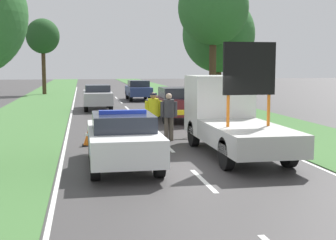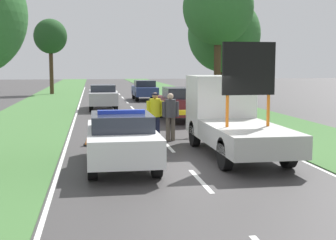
{
  "view_description": "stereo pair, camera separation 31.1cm",
  "coord_description": "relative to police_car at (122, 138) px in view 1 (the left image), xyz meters",
  "views": [
    {
      "loc": [
        -2.86,
        -12.24,
        2.8
      ],
      "look_at": [
        -0.25,
        1.91,
        1.1
      ],
      "focal_mm": 50.0,
      "sensor_mm": 36.0,
      "label": 1
    },
    {
      "loc": [
        -2.55,
        -12.29,
        2.8
      ],
      "look_at": [
        -0.25,
        1.91,
        1.1
      ],
      "focal_mm": 50.0,
      "sensor_mm": 36.0,
      "label": 2
    }
  ],
  "objects": [
    {
      "name": "roadside_tree_near_left",
      "position": [
        7.45,
        15.99,
        3.89
      ],
      "size": [
        4.54,
        4.54,
        7.09
      ],
      "color": "#42301E",
      "rests_on": "ground"
    },
    {
      "name": "pedestrian_civilian",
      "position": [
        2.07,
        4.14,
        0.24
      ],
      "size": [
        0.63,
        0.4,
        1.77
      ],
      "rotation": [
        0.0,
        0.0,
        0.18
      ],
      "color": "brown",
      "rests_on": "ground"
    },
    {
      "name": "traffic_cone_near_police",
      "position": [
        -0.62,
        6.07,
        -0.56
      ],
      "size": [
        0.35,
        0.35,
        0.48
      ],
      "color": "black",
      "rests_on": "ground"
    },
    {
      "name": "queued_car_sedan_silver",
      "position": [
        -0.12,
        16.9,
        0.04
      ],
      "size": [
        1.7,
        4.62,
        1.56
      ],
      "rotation": [
        0.0,
        0.0,
        3.14
      ],
      "color": "#B2B2B7",
      "rests_on": "ground"
    },
    {
      "name": "queued_car_wagon_maroon",
      "position": [
        3.67,
        10.4,
        0.07
      ],
      "size": [
        1.92,
        4.39,
        1.67
      ],
      "rotation": [
        0.0,
        0.0,
        3.14
      ],
      "color": "maroon",
      "rests_on": "ground"
    },
    {
      "name": "roadside_tree_near_right",
      "position": [
        -4.58,
        33.1,
        4.62
      ],
      "size": [
        3.11,
        3.11,
        7.1
      ],
      "color": "#42301E",
      "rests_on": "ground"
    },
    {
      "name": "roadside_tree_mid_left",
      "position": [
        6.23,
        12.96,
        5.12
      ],
      "size": [
        3.94,
        3.94,
        8.02
      ],
      "color": "#42301E",
      "rests_on": "ground"
    },
    {
      "name": "road_barrier",
      "position": [
        1.76,
        4.94,
        0.09
      ],
      "size": [
        3.33,
        0.08,
        1.06
      ],
      "rotation": [
        0.0,
        0.0,
        0.13
      ],
      "color": "black",
      "rests_on": "ground"
    },
    {
      "name": "grass_verge_left",
      "position": [
        -4.02,
        19.54,
        -0.78
      ],
      "size": [
        4.45,
        120.0,
        0.03
      ],
      "color": "#427038",
      "rests_on": "ground"
    },
    {
      "name": "queued_car_hatch_blue",
      "position": [
        3.35,
        24.28,
        0.03
      ],
      "size": [
        1.74,
        4.32,
        1.57
      ],
      "rotation": [
        0.0,
        0.0,
        3.14
      ],
      "color": "navy",
      "rests_on": "ground"
    },
    {
      "name": "traffic_cone_centre_front",
      "position": [
        -0.85,
        3.66,
        -0.46
      ],
      "size": [
        0.49,
        0.49,
        0.67
      ],
      "color": "black",
      "rests_on": "ground"
    },
    {
      "name": "police_officer",
      "position": [
        1.52,
        4.33,
        0.27
      ],
      "size": [
        0.64,
        0.41,
        1.79
      ],
      "rotation": [
        0.0,
        0.0,
        3.56
      ],
      "color": "#191E38",
      "rests_on": "ground"
    },
    {
      "name": "work_truck",
      "position": [
        3.59,
        1.65,
        0.37
      ],
      "size": [
        2.01,
        5.92,
        3.44
      ],
      "rotation": [
        0.0,
        0.0,
        3.21
      ],
      "color": "white",
      "rests_on": "ground"
    },
    {
      "name": "grass_verge_right",
      "position": [
        7.61,
        19.54,
        -0.78
      ],
      "size": [
        4.45,
        120.0,
        0.03
      ],
      "color": "#427038",
      "rests_on": "ground"
    },
    {
      "name": "ground_plane",
      "position": [
        1.79,
        -0.46,
        -0.79
      ],
      "size": [
        160.0,
        160.0,
        0.0
      ],
      "primitive_type": "plane",
      "color": "#3D3A3A"
    },
    {
      "name": "lane_markings",
      "position": [
        1.79,
        15.0,
        -0.79
      ],
      "size": [
        7.08,
        65.8,
        0.01
      ],
      "color": "silver",
      "rests_on": "ground"
    },
    {
      "name": "police_car",
      "position": [
        0.0,
        0.0,
        0.0
      ],
      "size": [
        1.83,
        4.56,
        1.59
      ],
      "rotation": [
        0.0,
        0.0,
        0.09
      ],
      "color": "white",
      "rests_on": "ground"
    }
  ]
}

